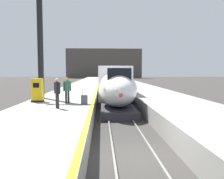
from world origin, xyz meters
TOP-DOWN VIEW (x-y plane):
  - ground_plane at (0.00, 0.00)m, footprint 260.00×260.00m
  - platform_left at (-4.05, 24.75)m, footprint 4.80×110.00m
  - platform_right at (4.05, 24.75)m, footprint 4.80×110.00m
  - platform_left_safety_stripe at (-1.77, 24.75)m, footprint 0.20×107.80m
  - rail_main_left at (-0.75, 27.50)m, footprint 0.08×110.00m
  - rail_main_right at (0.75, 27.50)m, footprint 0.08×110.00m
  - highspeed_train_main at (0.00, 42.49)m, footprint 2.92×75.01m
  - station_column_mid at (-5.90, 10.15)m, footprint 4.00×0.68m
  - passenger_near_edge at (-3.38, 6.76)m, footprint 0.48×0.40m
  - passenger_mid_platform at (-3.65, 4.86)m, footprint 0.39×0.49m
  - rolling_suitcase at (-2.26, 6.30)m, footprint 0.40×0.22m
  - ticket_machine_yellow at (-5.55, 7.77)m, footprint 0.76×0.62m
  - terminus_back_wall at (0.00, 102.00)m, footprint 36.00×2.00m

SIDE VIEW (x-z plane):
  - ground_plane at x=0.00m, z-range 0.00..0.00m
  - rail_main_left at x=-0.75m, z-range 0.00..0.12m
  - rail_main_right at x=0.75m, z-range 0.00..0.12m
  - platform_left at x=-4.05m, z-range 0.00..1.05m
  - platform_right at x=4.05m, z-range 0.00..1.05m
  - platform_left_safety_stripe at x=-1.77m, z-range 1.05..1.06m
  - rolling_suitcase at x=-2.26m, z-range 0.86..1.85m
  - ticket_machine_yellow at x=-5.55m, z-range 0.99..2.59m
  - highspeed_train_main at x=0.00m, z-range 0.17..3.77m
  - passenger_near_edge at x=-3.38m, z-range 1.19..2.88m
  - passenger_mid_platform at x=-3.65m, z-range 1.19..2.88m
  - station_column_mid at x=-5.90m, z-range 1.97..10.72m
  - terminus_back_wall at x=0.00m, z-range 0.00..14.00m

